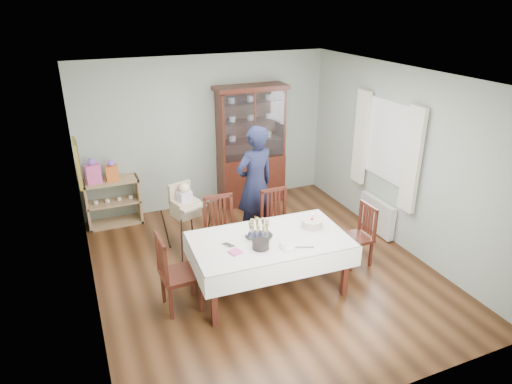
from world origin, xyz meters
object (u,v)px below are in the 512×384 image
chair_end_right (356,246)px  high_chair (186,224)px  woman (255,184)px  chair_far_left (223,245)px  sideboard (113,202)px  birthday_cake (312,224)px  gift_bag_pink (93,172)px  china_cabinet (251,144)px  gift_bag_orange (112,171)px  champagne_tray (259,232)px  chair_end_left (180,286)px  chair_far_right (278,235)px  dining_table (269,264)px

chair_end_right → high_chair: 2.53m
woman → high_chair: woman is taller
chair_far_left → woman: size_ratio=0.54×
sideboard → chair_far_left: 2.31m
birthday_cake → gift_bag_pink: size_ratio=0.75×
china_cabinet → chair_end_right: china_cabinet is taller
chair_far_left → gift_bag_orange: 2.36m
sideboard → gift_bag_pink: 0.64m
woman → champagne_tray: woman is taller
birthday_cake → sideboard: bearing=130.1°
chair_end_left → chair_end_right: bearing=-91.3°
china_cabinet → sideboard: size_ratio=2.42×
china_cabinet → chair_end_left: china_cabinet is taller
woman → birthday_cake: bearing=87.7°
champagne_tray → gift_bag_pink: (-1.78, 2.64, 0.16)m
china_cabinet → woman: bearing=-110.0°
sideboard → woman: size_ratio=0.48×
chair_far_right → champagne_tray: size_ratio=2.70×
sideboard → chair_end_right: bearing=-40.9°
chair_end_left → chair_end_right: 2.60m
chair_end_left → woman: 2.10m
chair_far_left → gift_bag_pink: bearing=131.9°
champagne_tray → birthday_cake: 0.75m
sideboard → chair_end_left: chair_end_left is taller
birthday_cake → chair_far_left: bearing=142.3°
china_cabinet → gift_bag_pink: size_ratio=5.15×
high_chair → chair_end_right: bearing=-49.4°
chair_far_left → chair_end_left: (-0.82, -0.74, 0.00)m
chair_end_left → birthday_cake: bearing=-92.7°
china_cabinet → birthday_cake: bearing=-94.9°
sideboard → high_chair: bearing=-55.0°
chair_far_left → high_chair: high_chair is taller
dining_table → chair_end_left: 1.18m
chair_end_left → high_chair: 1.44m
chair_end_right → gift_bag_pink: gift_bag_pink is taller
chair_end_right → birthday_cake: bearing=-87.3°
china_cabinet → woman: (-0.50, -1.37, -0.19)m
dining_table → birthday_cake: size_ratio=6.51×
sideboard → chair_end_right: size_ratio=1.00×
chair_end_right → champagne_tray: 1.63m
woman → chair_far_left: bearing=22.4°
chair_far_left → chair_far_right: 0.88m
dining_table → high_chair: high_chair is taller
high_chair → chair_far_right: bearing=-44.4°
chair_end_right → champagne_tray: bearing=-90.6°
chair_end_left → woman: (1.55, 1.28, 0.63)m
chair_end_left → chair_end_right: size_ratio=1.14×
china_cabinet → woman: china_cabinet is taller
champagne_tray → sideboard: bearing=119.9°
chair_far_left → birthday_cake: chair_far_left is taller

